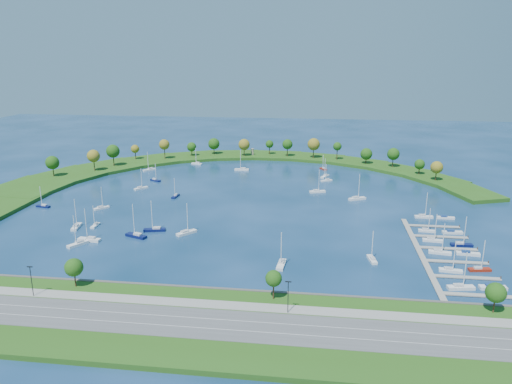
# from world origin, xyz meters

# --- Properties ---
(ground) EXTENTS (700.00, 700.00, 0.00)m
(ground) POSITION_xyz_m (0.00, 0.00, 0.00)
(ground) COLOR #072844
(ground) RESTS_ON ground
(south_shoreline) EXTENTS (420.00, 43.10, 11.60)m
(south_shoreline) POSITION_xyz_m (0.03, -122.88, 1.00)
(south_shoreline) COLOR #295216
(south_shoreline) RESTS_ON ground
(breakwater) EXTENTS (286.74, 247.64, 2.00)m
(breakwater) POSITION_xyz_m (-46.33, 48.72, 0.99)
(breakwater) COLOR #295216
(breakwater) RESTS_ON ground
(breakwater_trees) EXTENTS (240.21, 93.15, 14.52)m
(breakwater_trees) POSITION_xyz_m (-15.07, 85.30, 10.67)
(breakwater_trees) COLOR #382314
(breakwater_trees) RESTS_ON breakwater
(harbor_tower) EXTENTS (2.60, 2.60, 4.76)m
(harbor_tower) POSITION_xyz_m (-11.85, 113.73, 4.44)
(harbor_tower) COLOR gray
(harbor_tower) RESTS_ON breakwater
(dock_system) EXTENTS (24.28, 82.00, 1.60)m
(dock_system) POSITION_xyz_m (85.30, -61.00, 0.35)
(dock_system) COLOR gray
(dock_system) RESTS_ON ground
(moored_boat_0) EXTENTS (5.91, 8.45, 12.23)m
(moored_boat_0) POSITION_xyz_m (42.08, 58.84, 0.91)
(moored_boat_0) COLOR white
(moored_boat_0) RESTS_ON ground
(moored_boat_1) EXTENTS (5.30, 6.53, 9.77)m
(moored_boat_1) POSITION_xyz_m (41.02, 80.19, 0.85)
(moored_boat_1) COLOR maroon
(moored_boat_1) RESTS_ON ground
(moored_boat_2) EXTENTS (6.63, 8.88, 13.01)m
(moored_boat_2) POSITION_xyz_m (-58.33, -69.41, 0.94)
(moored_boat_2) COLOR white
(moored_boat_2) RESTS_ON ground
(moored_boat_3) EXTENTS (7.54, 5.48, 10.98)m
(moored_boat_3) POSITION_xyz_m (-61.12, 35.56, 0.88)
(moored_boat_3) COLOR #0A1244
(moored_boat_3) RESTS_ON ground
(moored_boat_4) EXTENTS (8.33, 4.65, 11.80)m
(moored_boat_4) POSITION_xyz_m (-47.34, 84.78, 0.90)
(moored_boat_4) COLOR white
(moored_boat_4) RESTS_ON ground
(moored_boat_5) EXTENTS (10.24, 6.25, 14.58)m
(moored_boat_5) POSITION_xyz_m (-38.09, -57.65, 0.99)
(moored_boat_5) COLOR #0A1244
(moored_boat_5) RESTS_ON ground
(moored_boat_6) EXTENTS (4.02, 9.31, 13.24)m
(moored_boat_6) POSITION_xyz_m (-68.79, -50.09, 0.94)
(moored_boat_6) COLOR white
(moored_boat_6) RESTS_ON ground
(moored_boat_7) EXTENTS (7.02, 7.76, 12.04)m
(moored_boat_7) POSITION_xyz_m (-63.33, 16.61, 0.91)
(moored_boat_7) COLOR white
(moored_boat_7) RESTS_ON ground
(moored_boat_8) EXTENTS (3.50, 8.19, 11.66)m
(moored_boat_8) POSITION_xyz_m (58.71, -69.73, 0.90)
(moored_boat_8) COLOR white
(moored_boat_8) RESTS_ON ground
(moored_boat_9) EXTENTS (9.69, 6.86, 14.05)m
(moored_boat_9) POSITION_xyz_m (58.60, 10.86, 0.97)
(moored_boat_9) COLOR white
(moored_boat_9) RESTS_ON ground
(moored_boat_10) EXTENTS (2.89, 7.55, 10.82)m
(moored_boat_10) POSITION_xyz_m (-38.92, 3.30, 0.87)
(moored_boat_10) COLOR #0A1244
(moored_boat_10) RESTS_ON ground
(moored_boat_11) EXTENTS (8.01, 8.80, 13.70)m
(moored_boat_11) POSITION_xyz_m (-18.05, -51.18, 0.96)
(moored_boat_11) COLOR white
(moored_boat_11) RESTS_ON ground
(moored_boat_12) EXTENTS (3.26, 9.27, 13.38)m
(moored_boat_12) POSITION_xyz_m (25.26, -78.88, 0.95)
(moored_boat_12) COLOR white
(moored_boat_12) RESTS_ON ground
(moored_boat_13) EXTENTS (9.29, 5.17, 13.16)m
(moored_boat_13) POSITION_xyz_m (37.43, 22.32, 0.94)
(moored_boat_13) COLOR white
(moored_boat_13) RESTS_ON ground
(moored_boat_14) EXTENTS (7.27, 5.51, 10.69)m
(moored_boat_14) POSITION_xyz_m (42.85, 48.56, 0.87)
(moored_boat_14) COLOR white
(moored_boat_14) RESTS_ON ground
(moored_boat_15) EXTENTS (9.75, 3.53, 14.03)m
(moored_boat_15) POSITION_xyz_m (-55.88, -64.30, 0.97)
(moored_boat_15) COLOR white
(moored_boat_15) RESTS_ON ground
(moored_boat_16) EXTENTS (7.67, 3.31, 10.92)m
(moored_boat_16) POSITION_xyz_m (-100.35, -23.08, 0.88)
(moored_boat_16) COLOR #0A1244
(moored_boat_16) RESTS_ON ground
(moored_boat_17) EXTENTS (9.59, 2.94, 13.99)m
(moored_boat_17) POSITION_xyz_m (-13.03, 70.43, 0.97)
(moored_boat_17) COLOR white
(moored_boat_17) RESTS_ON ground
(moored_boat_18) EXTENTS (2.01, 6.77, 9.90)m
(moored_boat_18) POSITION_xyz_m (-61.39, -46.95, 0.85)
(moored_boat_18) COLOR white
(moored_boat_18) RESTS_ON ground
(moored_boat_19) EXTENTS (6.68, 7.17, 11.27)m
(moored_boat_19) POSITION_xyz_m (-69.71, -22.02, 0.89)
(moored_boat_19) COLOR white
(moored_boat_19) RESTS_ON ground
(moored_boat_20) EXTENTS (9.79, 4.69, 13.88)m
(moored_boat_20) POSITION_xyz_m (-32.80, -49.38, 0.97)
(moored_boat_20) COLOR #0A1244
(moored_boat_20) RESTS_ON ground
(moored_boat_21) EXTENTS (7.70, 8.02, 12.77)m
(moored_boat_21) POSITION_xyz_m (-74.19, 62.26, 0.93)
(moored_boat_21) COLOR white
(moored_boat_21) RESTS_ON ground
(docked_boat_0) EXTENTS (9.14, 3.83, 13.03)m
(docked_boat_0) POSITION_xyz_m (85.51, -89.50, 0.94)
(docked_boat_0) COLOR white
(docked_boat_0) RESTS_ON ground
(docked_boat_1) EXTENTS (8.93, 3.05, 1.79)m
(docked_boat_1) POSITION_xyz_m (95.97, -88.14, 0.66)
(docked_boat_1) COLOR white
(docked_boat_1) RESTS_ON ground
(docked_boat_2) EXTENTS (8.25, 3.25, 11.81)m
(docked_boat_2) POSITION_xyz_m (85.52, -76.10, 0.90)
(docked_boat_2) COLOR white
(docked_boat_2) RESTS_ON ground
(docked_boat_3) EXTENTS (8.14, 3.39, 11.61)m
(docked_boat_3) POSITION_xyz_m (96.03, -73.90, 0.89)
(docked_boat_3) COLOR maroon
(docked_boat_3) RESTS_ON ground
(docked_boat_4) EXTENTS (8.77, 3.73, 12.49)m
(docked_boat_4) POSITION_xyz_m (85.51, -59.49, 0.92)
(docked_boat_4) COLOR white
(docked_boat_4) RESTS_ON ground
(docked_boat_5) EXTENTS (8.93, 3.25, 1.78)m
(docked_boat_5) POSITION_xyz_m (95.97, -59.36, 0.66)
(docked_boat_5) COLOR white
(docked_boat_5) RESTS_ON ground
(docked_boat_6) EXTENTS (8.30, 3.17, 11.91)m
(docked_boat_6) POSITION_xyz_m (85.52, -46.53, 0.90)
(docked_boat_6) COLOR white
(docked_boat_6) RESTS_ON ground
(docked_boat_7) EXTENTS (8.68, 2.69, 12.65)m
(docked_boat_7) POSITION_xyz_m (96.01, -50.25, 0.93)
(docked_boat_7) COLOR #0A1244
(docked_boat_7) RESTS_ON ground
(docked_boat_8) EXTENTS (7.47, 2.73, 10.74)m
(docked_boat_8) POSITION_xyz_m (85.54, -34.91, 0.87)
(docked_boat_8) COLOR white
(docked_boat_8) RESTS_ON ground
(docked_boat_9) EXTENTS (8.71, 3.06, 1.74)m
(docked_boat_9) POSITION_xyz_m (95.98, -35.77, 0.64)
(docked_boat_9) COLOR white
(docked_boat_9) RESTS_ON ground
(docked_boat_10) EXTENTS (8.58, 2.84, 12.44)m
(docked_boat_10) POSITION_xyz_m (87.91, -15.55, 0.92)
(docked_boat_10) COLOR white
(docked_boat_10) RESTS_ON ground
(docked_boat_11) EXTENTS (8.13, 2.68, 1.64)m
(docked_boat_11) POSITION_xyz_m (97.88, -15.55, 0.60)
(docked_boat_11) COLOR white
(docked_boat_11) RESTS_ON ground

